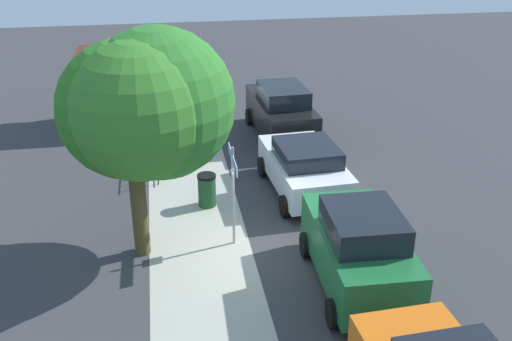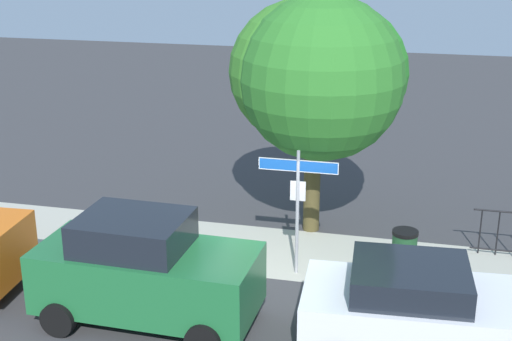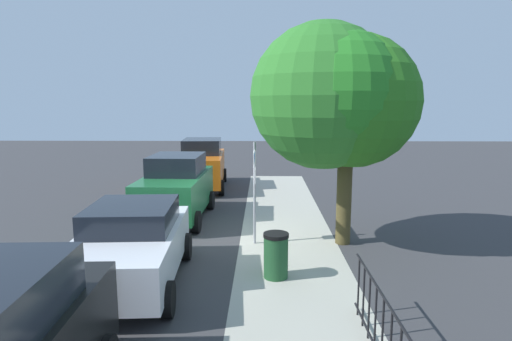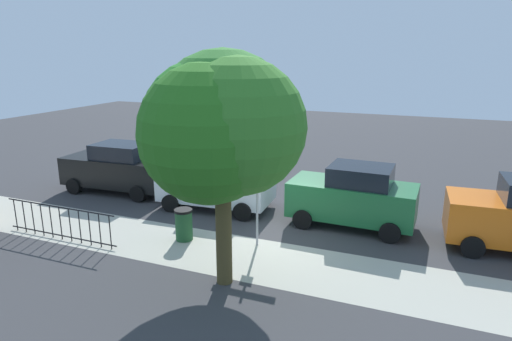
{
  "view_description": "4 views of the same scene",
  "coord_description": "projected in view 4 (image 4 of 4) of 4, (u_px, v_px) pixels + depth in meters",
  "views": [
    {
      "loc": [
        -13.09,
        2.05,
        8.41
      ],
      "look_at": [
        0.6,
        -0.21,
        1.97
      ],
      "focal_mm": 42.53,
      "sensor_mm": 36.0,
      "label": 1
    },
    {
      "loc": [
        2.8,
        -13.06,
        6.93
      ],
      "look_at": [
        -0.35,
        0.04,
        2.35
      ],
      "focal_mm": 49.91,
      "sensor_mm": 36.0,
      "label": 2
    },
    {
      "loc": [
        11.26,
        0.62,
        3.72
      ],
      "look_at": [
        0.33,
        0.44,
        1.95
      ],
      "focal_mm": 29.62,
      "sensor_mm": 36.0,
      "label": 3
    },
    {
      "loc": [
        -4.13,
        11.75,
        5.59
      ],
      "look_at": [
        0.51,
        0.33,
        2.27
      ],
      "focal_mm": 31.15,
      "sensor_mm": 36.0,
      "label": 4
    }
  ],
  "objects": [
    {
      "name": "car_black",
      "position": [
        118.0,
        168.0,
        18.04
      ],
      "size": [
        4.51,
        2.16,
        2.02
      ],
      "rotation": [
        0.0,
        0.0,
        0.05
      ],
      "color": "black",
      "rests_on": "ground_plane"
    },
    {
      "name": "car_green",
      "position": [
        353.0,
        196.0,
        14.44
      ],
      "size": [
        4.08,
        2.1,
        2.06
      ],
      "rotation": [
        0.0,
        0.0,
        -0.03
      ],
      "color": "#1E6534",
      "rests_on": "ground_plane"
    },
    {
      "name": "ground_plane",
      "position": [
        276.0,
        242.0,
        13.47
      ],
      "size": [
        60.0,
        60.0,
        0.0
      ],
      "primitive_type": "plane",
      "color": "#38383A"
    },
    {
      "name": "iron_fence",
      "position": [
        60.0,
        222.0,
        13.5
      ],
      "size": [
        4.13,
        0.04,
        1.07
      ],
      "color": "black",
      "rests_on": "ground_plane"
    },
    {
      "name": "car_white",
      "position": [
        217.0,
        186.0,
        16.21
      ],
      "size": [
        4.15,
        2.33,
        1.64
      ],
      "rotation": [
        0.0,
        0.0,
        0.06
      ],
      "color": "white",
      "rests_on": "ground_plane"
    },
    {
      "name": "sidewalk_strip",
      "position": [
        197.0,
        248.0,
        13.03
      ],
      "size": [
        24.0,
        2.6,
        0.0
      ],
      "primitive_type": "cube",
      "color": "#ADAB9C",
      "rests_on": "ground_plane"
    },
    {
      "name": "trash_bin",
      "position": [
        184.0,
        224.0,
        13.5
      ],
      "size": [
        0.55,
        0.55,
        0.98
      ],
      "color": "#1E4C28",
      "rests_on": "ground_plane"
    },
    {
      "name": "street_sign",
      "position": [
        257.0,
        183.0,
        12.77
      ],
      "size": [
        1.64,
        0.07,
        2.72
      ],
      "color": "#9EA0A5",
      "rests_on": "ground_plane"
    },
    {
      "name": "shade_tree",
      "position": [
        220.0,
        127.0,
        10.48
      ],
      "size": [
        4.01,
        4.2,
        5.69
      ],
      "color": "#483E21",
      "rests_on": "ground_plane"
    }
  ]
}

